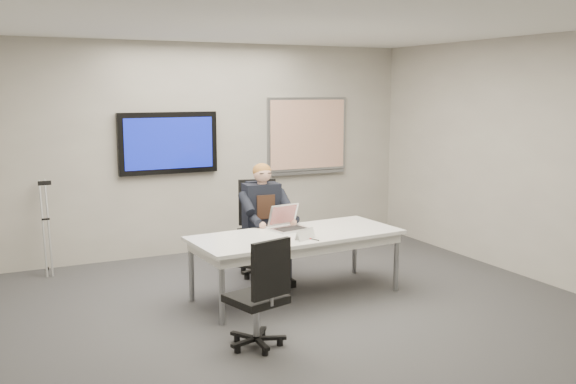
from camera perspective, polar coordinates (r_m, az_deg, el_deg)
name	(u,v)px	position (r m, az deg, el deg)	size (l,w,h in m)	color
floor	(307,320)	(6.28, 1.73, -11.33)	(6.00, 6.00, 0.02)	#353537
ceiling	(309,20)	(5.91, 1.87, 15.00)	(6.00, 6.00, 0.02)	white
wall_back	(204,149)	(8.69, -7.48, 3.83)	(6.00, 0.02, 2.80)	#9F998F
wall_right	(543,160)	(7.79, 21.74, 2.64)	(0.02, 6.00, 2.80)	#9F998F
conference_table	(296,241)	(6.80, 0.76, -4.35)	(2.28, 1.07, 0.69)	white
tv_display	(168,143)	(8.48, -10.59, 4.30)	(1.30, 0.09, 0.80)	black
whiteboard	(307,136)	(9.26, 1.73, 5.04)	(1.25, 0.08, 1.10)	gray
office_chair_far	(260,245)	(7.68, -2.51, -4.76)	(0.65, 0.65, 1.12)	black
office_chair_near	(259,314)	(5.56, -2.57, -10.76)	(0.57, 0.57, 0.98)	black
seated_person	(268,234)	(7.40, -1.80, -3.74)	(0.43, 0.74, 1.35)	#1E2232
crutch	(46,226)	(8.15, -20.73, -2.82)	(0.16, 0.39, 1.18)	#ACAFB4
laptop	(287,223)	(6.99, -0.08, -2.78)	(0.41, 0.41, 0.26)	silver
name_tent	(305,234)	(6.54, 1.52, -3.74)	(0.26, 0.07, 0.10)	white
pen	(314,239)	(6.50, 2.33, -4.23)	(0.01, 0.01, 0.13)	black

